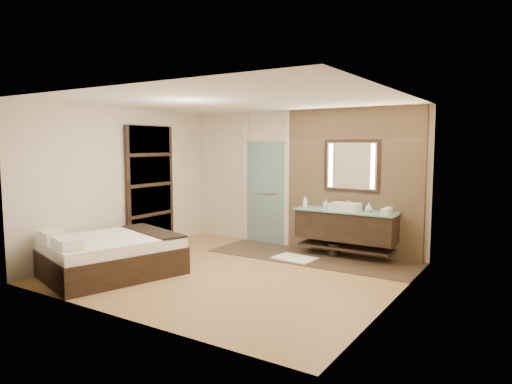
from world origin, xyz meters
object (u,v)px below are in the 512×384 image
Objects in this scene: mirror_unit at (351,166)px; waste_bin at (333,250)px; bed at (111,255)px; vanity at (345,226)px.

waste_bin is (-0.19, -0.31, -1.53)m from mirror_unit.
bed is 9.60× the size of waste_bin.
vanity is at bearing 65.26° from bed.
waste_bin is at bearing -122.16° from mirror_unit.
vanity is at bearing 19.44° from waste_bin.
bed is (-2.69, -3.03, -0.27)m from vanity.
mirror_unit is 0.46× the size of bed.
mirror_unit is at bearing 57.84° from waste_bin.
vanity is 7.76× the size of waste_bin.
waste_bin is (-0.19, -0.07, -0.46)m from vanity.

